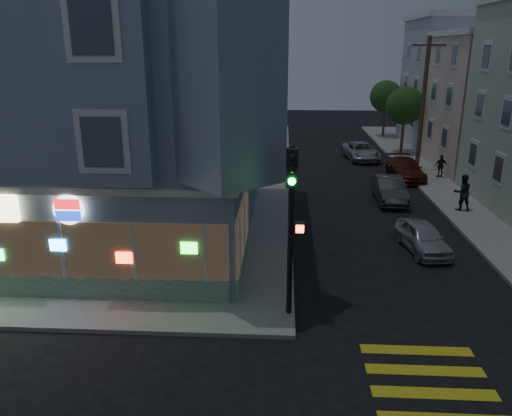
# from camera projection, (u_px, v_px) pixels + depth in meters

# --- Properties ---
(ground) EXTENTS (120.00, 120.00, 0.00)m
(ground) POSITION_uv_depth(u_px,v_px,m) (184.00, 378.00, 13.30)
(ground) COLOR black
(ground) RESTS_ON ground
(sidewalk_nw) EXTENTS (33.00, 42.00, 0.15)m
(sidewalk_nw) POSITION_uv_depth(u_px,v_px,m) (60.00, 169.00, 35.85)
(sidewalk_nw) COLOR gray
(sidewalk_nw) RESTS_ON ground
(corner_building) EXTENTS (14.60, 14.60, 11.40)m
(corner_building) POSITION_uv_depth(u_px,v_px,m) (93.00, 108.00, 22.27)
(corner_building) COLOR gray
(corner_building) RESTS_ON sidewalk_nw
(row_house_d) EXTENTS (12.00, 8.60, 10.50)m
(row_house_d) POSITION_uv_depth(u_px,v_px,m) (482.00, 84.00, 42.90)
(row_house_d) COLOR #ADA9BA
(row_house_d) RESTS_ON sidewalk_ne
(utility_pole) EXTENTS (2.20, 0.30, 9.00)m
(utility_pole) POSITION_uv_depth(u_px,v_px,m) (423.00, 103.00, 33.98)
(utility_pole) COLOR #4C3826
(utility_pole) RESTS_ON sidewalk_ne
(street_tree_near) EXTENTS (3.00, 3.00, 5.30)m
(street_tree_near) POSITION_uv_depth(u_px,v_px,m) (405.00, 106.00, 39.94)
(street_tree_near) COLOR #4C3826
(street_tree_near) RESTS_ON sidewalk_ne
(street_tree_far) EXTENTS (3.00, 3.00, 5.30)m
(street_tree_far) POSITION_uv_depth(u_px,v_px,m) (386.00, 97.00, 47.54)
(street_tree_far) COLOR #4C3826
(street_tree_far) RESTS_ON sidewalk_ne
(pedestrian_a) EXTENTS (1.00, 0.81, 1.94)m
(pedestrian_a) POSITION_uv_depth(u_px,v_px,m) (462.00, 192.00, 26.31)
(pedestrian_a) COLOR black
(pedestrian_a) RESTS_ON sidewalk_ne
(pedestrian_b) EXTENTS (0.93, 0.50, 1.51)m
(pedestrian_b) POSITION_uv_depth(u_px,v_px,m) (441.00, 166.00, 33.08)
(pedestrian_b) COLOR black
(pedestrian_b) RESTS_ON sidewalk_ne
(parked_car_a) EXTENTS (1.96, 3.83, 1.25)m
(parked_car_a) POSITION_uv_depth(u_px,v_px,m) (423.00, 237.00, 21.46)
(parked_car_a) COLOR #B7BABF
(parked_car_a) RESTS_ON ground
(parked_car_b) EXTENTS (1.52, 4.27, 1.40)m
(parked_car_b) POSITION_uv_depth(u_px,v_px,m) (389.00, 189.00, 28.39)
(parked_car_b) COLOR #3D3F43
(parked_car_b) RESTS_ON ground
(parked_car_c) EXTENTS (2.04, 4.69, 1.34)m
(parked_car_c) POSITION_uv_depth(u_px,v_px,m) (406.00, 169.00, 33.22)
(parked_car_c) COLOR #591B14
(parked_car_c) RESTS_ON ground
(parked_car_d) EXTENTS (2.76, 4.99, 1.32)m
(parked_car_d) POSITION_uv_depth(u_px,v_px,m) (361.00, 151.00, 39.04)
(parked_car_d) COLOR #A6ADB1
(parked_car_d) RESTS_ON ground
(traffic_signal) EXTENTS (0.63, 0.62, 5.52)m
(traffic_signal) POSITION_uv_depth(u_px,v_px,m) (292.00, 205.00, 15.03)
(traffic_signal) COLOR black
(traffic_signal) RESTS_ON sidewalk_nw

